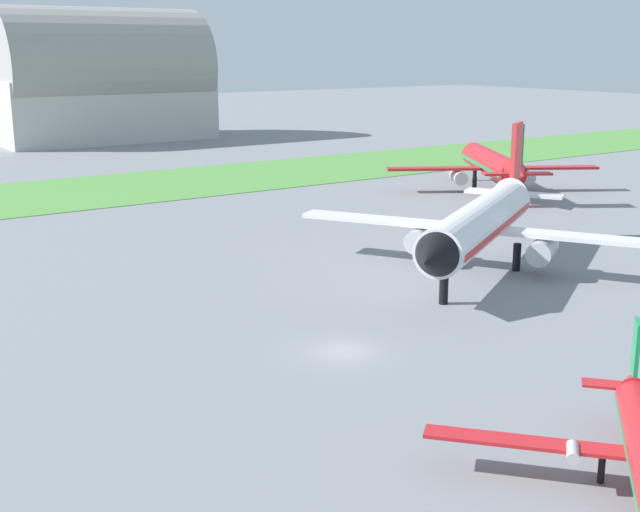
{
  "coord_description": "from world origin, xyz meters",
  "views": [
    {
      "loc": [
        -32.19,
        -43.88,
        20.22
      ],
      "look_at": [
        7.22,
        13.14,
        3.0
      ],
      "focal_mm": 47.4,
      "sensor_mm": 36.0,
      "label": 1
    }
  ],
  "objects": [
    {
      "name": "airplane_midfield_jet",
      "position": [
        23.28,
        10.22,
        4.52
      ],
      "size": [
        31.73,
        31.73,
        12.54
      ],
      "rotation": [
        0.0,
        0.0,
        3.68
      ],
      "color": "white",
      "rests_on": "ground_plane"
    },
    {
      "name": "grass_taxiway_strip",
      "position": [
        0.0,
        73.68,
        0.04
      ],
      "size": [
        360.0,
        28.0,
        0.08
      ],
      "primitive_type": "cube",
      "color": "#549342",
      "rests_on": "ground_plane"
    },
    {
      "name": "ground_plane",
      "position": [
        0.0,
        0.0,
        0.0
      ],
      "size": [
        600.0,
        600.0,
        0.0
      ],
      "primitive_type": "plane",
      "color": "gray"
    },
    {
      "name": "airplane_parked_jet_far",
      "position": [
        56.4,
        40.87,
        3.89
      ],
      "size": [
        27.22,
        27.23,
        10.79
      ],
      "rotation": [
        0.0,
        0.0,
        1.03
      ],
      "color": "red",
      "rests_on": "ground_plane"
    },
    {
      "name": "hangar_distant",
      "position": [
        35.52,
        138.62,
        12.8
      ],
      "size": [
        45.32,
        25.55,
        28.54
      ],
      "color": "#BCB7B2",
      "rests_on": "ground_plane"
    }
  ]
}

